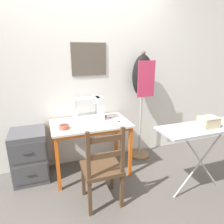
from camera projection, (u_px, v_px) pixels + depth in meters
ground_plane at (98, 184)px, 2.50m from camera, size 14.00×14.00×0.00m
wall_back at (83, 75)px, 2.71m from camera, size 10.00×0.07×2.55m
sewing_table at (91, 130)px, 2.57m from camera, size 0.99×0.59×0.71m
sewing_machine at (91, 110)px, 2.59m from camera, size 0.40×0.18×0.33m
fabric_bowl at (64, 127)px, 2.34m from camera, size 0.12×0.12×0.05m
scissors at (121, 122)px, 2.58m from camera, size 0.11×0.10×0.01m
thread_spool_near_machine at (106, 117)px, 2.73m from camera, size 0.04×0.04×0.03m
thread_spool_mid_table at (111, 118)px, 2.69m from camera, size 0.04×0.04×0.03m
wooden_chair at (102, 168)px, 2.07m from camera, size 0.40×0.38×0.91m
filing_cabinet at (30, 155)px, 2.53m from camera, size 0.42×0.46×0.65m
dress_form at (142, 83)px, 2.83m from camera, size 0.32×0.32×1.59m
ironing_board at (205, 130)px, 2.13m from camera, size 1.05×0.36×0.83m
storage_box at (208, 122)px, 2.08m from camera, size 0.20×0.14×0.11m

